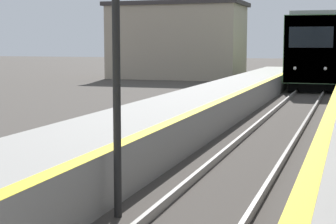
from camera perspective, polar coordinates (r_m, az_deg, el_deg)
name	(u,v)px	position (r m, az deg, el deg)	size (l,w,h in m)	color
train	(321,50)	(40.90, 15.30, 6.14)	(2.83, 21.01, 4.42)	black
signal_near	(115,12)	(8.47, -5.36, 10.10)	(0.36, 0.31, 4.49)	black
station_building	(177,40)	(43.44, 0.94, 7.28)	(10.33, 5.61, 5.77)	tan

